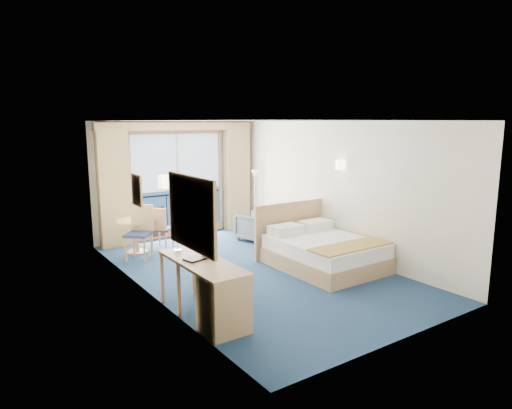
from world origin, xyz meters
name	(u,v)px	position (x,y,z in m)	size (l,w,h in m)	color
floor	(254,271)	(0.00, 0.00, 0.00)	(6.50, 6.50, 0.00)	navy
room_walls	(254,174)	(0.00, 0.00, 1.78)	(4.04, 6.54, 2.72)	white
balcony_door	(178,188)	(-0.01, 3.22, 1.14)	(2.36, 0.03, 2.52)	navy
curtain_left	(114,189)	(-1.55, 3.07, 1.28)	(0.65, 0.22, 2.55)	tan
curtain_right	(237,179)	(1.55, 3.07, 1.28)	(0.65, 0.22, 2.55)	tan
pelmet	(178,126)	(0.00, 3.10, 2.58)	(3.80, 0.25, 0.18)	tan
mirror	(191,213)	(-1.97, -1.50, 1.55)	(0.05, 1.25, 0.95)	tan
wall_print	(137,190)	(-1.97, 0.45, 1.60)	(0.04, 0.42, 0.52)	tan
sconce_left	(164,182)	(-1.94, -0.60, 1.85)	(0.18, 0.18, 0.18)	#FFE4B2
sconce_right	(340,165)	(1.94, -0.15, 1.85)	(0.18, 0.18, 0.18)	#FFE4B2
bed	(322,251)	(1.19, -0.51, 0.31)	(1.74, 2.06, 1.09)	tan
nightstand	(300,234)	(1.76, 0.83, 0.28)	(0.43, 0.41, 0.56)	tan
phone	(302,219)	(1.79, 0.80, 0.60)	(0.18, 0.14, 0.08)	silver
armchair	(254,226)	(1.25, 1.85, 0.32)	(0.67, 0.69, 0.63)	#484F57
floor_lamp	(255,185)	(1.79, 2.63, 1.15)	(0.21, 0.21, 1.51)	silver
desk	(219,296)	(-1.70, -1.69, 0.44)	(0.59, 1.71, 0.80)	tan
desk_chair	(216,271)	(-1.41, -1.12, 0.58)	(0.50, 0.49, 1.02)	#212B4E
folder	(195,259)	(-1.75, -1.12, 0.81)	(0.28, 0.21, 0.03)	black
desk_lamp	(177,231)	(-1.79, -0.64, 1.11)	(0.11, 0.11, 0.42)	silver
round_table	(136,228)	(-1.35, 2.36, 0.53)	(0.77, 0.77, 0.70)	tan
table_chair_a	(160,226)	(-0.86, 2.26, 0.52)	(0.56, 0.56, 0.92)	#212B4E
table_chair_b	(140,229)	(-1.43, 1.91, 0.60)	(0.66, 0.66, 1.07)	#212B4E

